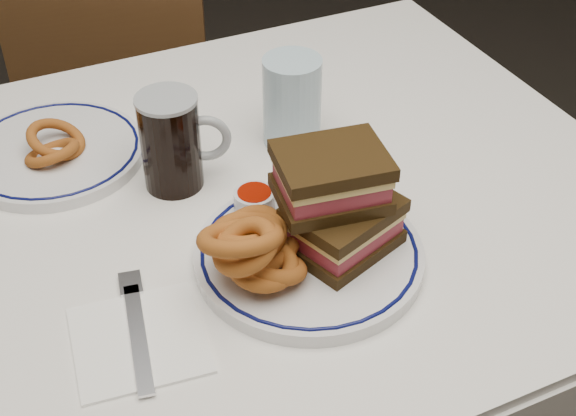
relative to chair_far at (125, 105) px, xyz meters
name	(u,v)px	position (x,y,z in m)	size (l,w,h in m)	color
dining_table	(177,272)	(-0.12, -0.75, 0.18)	(1.27, 0.87, 0.75)	silver
chair_far	(125,105)	(0.00, 0.00, 0.00)	(0.52, 0.52, 0.85)	#432515
main_plate	(309,255)	(0.01, -0.91, 0.30)	(0.28, 0.28, 0.02)	silver
reuben_sandwich	(337,202)	(0.04, -0.91, 0.37)	(0.15, 0.14, 0.13)	black
onion_rings_main	(254,247)	(-0.07, -0.92, 0.35)	(0.14, 0.13, 0.13)	#66350D
ketchup_ramekin	(255,200)	(-0.02, -0.81, 0.32)	(0.05, 0.05, 0.03)	silver
beer_mug	(173,141)	(-0.09, -0.69, 0.35)	(0.12, 0.08, 0.13)	black
water_glass	(292,102)	(0.10, -0.66, 0.35)	(0.08, 0.08, 0.13)	#A7C6D7
far_plate	(54,152)	(-0.22, -0.56, 0.30)	(0.25, 0.25, 0.02)	silver
onion_rings_far	(54,146)	(-0.22, -0.58, 0.31)	(0.10, 0.10, 0.06)	#66350D
napkin_fork	(138,337)	(-0.22, -0.94, 0.29)	(0.16, 0.19, 0.01)	white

